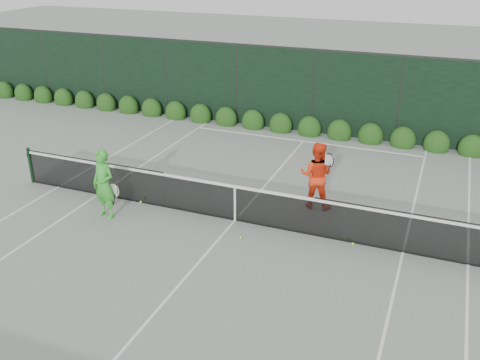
% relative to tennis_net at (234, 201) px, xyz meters
% --- Properties ---
extents(ground, '(80.00, 80.00, 0.00)m').
position_rel_tennis_net_xyz_m(ground, '(0.02, 0.00, -0.53)').
color(ground, gray).
rests_on(ground, ground).
extents(tennis_net, '(12.90, 0.10, 1.07)m').
position_rel_tennis_net_xyz_m(tennis_net, '(0.00, 0.00, 0.00)').
color(tennis_net, '#113318').
rests_on(tennis_net, ground).
extents(player_woman, '(0.74, 0.57, 1.81)m').
position_rel_tennis_net_xyz_m(player_woman, '(-3.11, -1.00, 0.37)').
color(player_woman, green).
rests_on(player_woman, ground).
extents(player_man, '(0.94, 0.72, 1.80)m').
position_rel_tennis_net_xyz_m(player_man, '(1.69, 1.53, 0.37)').
color(player_man, '#FF3B15').
rests_on(player_man, ground).
extents(court_lines, '(11.03, 23.83, 0.01)m').
position_rel_tennis_net_xyz_m(court_lines, '(0.02, 0.00, -0.53)').
color(court_lines, white).
rests_on(court_lines, ground).
extents(windscreen_fence, '(32.00, 21.07, 3.06)m').
position_rel_tennis_net_xyz_m(windscreen_fence, '(0.02, -2.71, 0.98)').
color(windscreen_fence, black).
rests_on(windscreen_fence, ground).
extents(hedge_row, '(31.66, 0.65, 0.94)m').
position_rel_tennis_net_xyz_m(hedge_row, '(0.02, 7.15, -0.30)').
color(hedge_row, '#173B10').
rests_on(hedge_row, ground).
extents(tennis_balls, '(5.85, 1.14, 0.07)m').
position_rel_tennis_net_xyz_m(tennis_balls, '(0.52, -0.04, -0.50)').
color(tennis_balls, '#C8F336').
rests_on(tennis_balls, ground).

